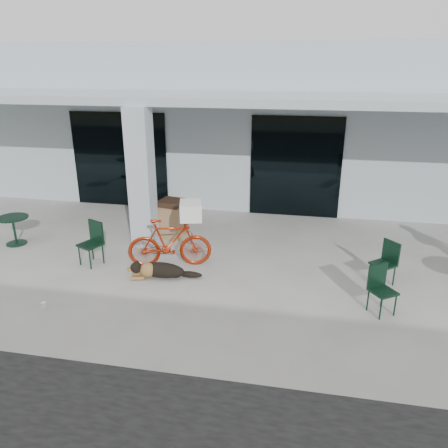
% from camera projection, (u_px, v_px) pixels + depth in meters
% --- Properties ---
extents(ground, '(80.00, 80.00, 0.00)m').
position_uv_depth(ground, '(180.00, 298.00, 7.86)').
color(ground, '#AEADA4').
rests_on(ground, ground).
extents(building, '(22.00, 7.00, 4.50)m').
position_uv_depth(building, '(248.00, 116.00, 14.90)').
color(building, '#A5B2BB').
rests_on(building, ground).
extents(storefront_glass_left, '(2.80, 0.06, 2.70)m').
position_uv_depth(storefront_glass_left, '(120.00, 160.00, 12.54)').
color(storefront_glass_left, black).
rests_on(storefront_glass_left, ground).
extents(storefront_glass_right, '(2.40, 0.06, 2.70)m').
position_uv_depth(storefront_glass_right, '(295.00, 167.00, 11.66)').
color(storefront_glass_right, black).
rests_on(storefront_glass_right, ground).
extents(column, '(0.50, 0.50, 3.12)m').
position_uv_depth(column, '(142.00, 178.00, 9.70)').
color(column, '#A5B2BB').
rests_on(column, ground).
extents(overhang, '(22.00, 2.80, 0.18)m').
position_uv_depth(overhang, '(219.00, 98.00, 10.06)').
color(overhang, '#A5B2BB').
rests_on(overhang, column).
extents(bicycle, '(1.78, 0.91, 1.03)m').
position_uv_depth(bicycle, '(170.00, 243.00, 8.93)').
color(bicycle, '#A1270D').
rests_on(bicycle, ground).
extents(laundry_basket, '(0.56, 0.67, 0.34)m').
position_uv_depth(laundry_basket, '(191.00, 211.00, 8.72)').
color(laundry_basket, white).
rests_on(laundry_basket, bicycle).
extents(dog, '(1.12, 0.65, 0.36)m').
position_uv_depth(dog, '(162.00, 269.00, 8.54)').
color(dog, black).
rests_on(dog, ground).
extents(cup_near_dog, '(0.09, 0.09, 0.11)m').
position_uv_depth(cup_near_dog, '(44.00, 305.00, 7.51)').
color(cup_near_dog, white).
rests_on(cup_near_dog, ground).
extents(cafe_table_near, '(0.76, 0.76, 0.66)m').
position_uv_depth(cafe_table_near, '(14.00, 231.00, 10.08)').
color(cafe_table_near, black).
rests_on(cafe_table_near, ground).
extents(cafe_chair_near, '(0.56, 0.58, 0.92)m').
position_uv_depth(cafe_chair_near, '(90.00, 244.00, 9.01)').
color(cafe_chair_near, black).
rests_on(cafe_chair_near, ground).
extents(cafe_chair_far_a, '(0.55, 0.56, 0.84)m').
position_uv_depth(cafe_chair_far_a, '(383.00, 291.00, 7.24)').
color(cafe_chair_far_a, black).
rests_on(cafe_chair_far_a, ground).
extents(cafe_chair_far_b, '(0.57, 0.57, 0.85)m').
position_uv_depth(cafe_chair_far_b, '(383.00, 264.00, 8.21)').
color(cafe_chair_far_b, black).
rests_on(cafe_chair_far_b, ground).
extents(trash_receptacle, '(0.65, 0.65, 0.94)m').
position_uv_depth(trash_receptacle, '(172.00, 219.00, 10.42)').
color(trash_receptacle, '#906E4B').
rests_on(trash_receptacle, ground).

